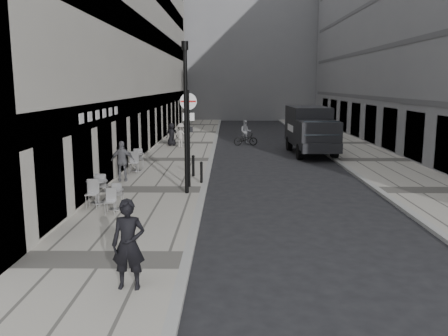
{
  "coord_description": "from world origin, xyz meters",
  "views": [
    {
      "loc": [
        1.0,
        -8.04,
        4.25
      ],
      "look_at": [
        0.84,
        8.02,
        1.4
      ],
      "focal_mm": 38.0,
      "sensor_mm": 36.0,
      "label": 1
    }
  ],
  "objects_px": {
    "walking_man": "(129,244)",
    "lamppost": "(186,111)",
    "sign_post": "(189,126)",
    "cyclist": "(246,136)",
    "panel_van": "(310,128)"
  },
  "relations": [
    {
      "from": "walking_man",
      "to": "lamppost",
      "type": "relative_size",
      "value": 0.33
    },
    {
      "from": "panel_van",
      "to": "sign_post",
      "type": "bearing_deg",
      "value": -125.24
    },
    {
      "from": "panel_van",
      "to": "cyclist",
      "type": "distance_m",
      "value": 5.66
    },
    {
      "from": "sign_post",
      "to": "lamppost",
      "type": "bearing_deg",
      "value": -93.21
    },
    {
      "from": "lamppost",
      "to": "cyclist",
      "type": "distance_m",
      "value": 15.76
    },
    {
      "from": "sign_post",
      "to": "panel_van",
      "type": "distance_m",
      "value": 12.06
    },
    {
      "from": "sign_post",
      "to": "walking_man",
      "type": "bearing_deg",
      "value": -95.67
    },
    {
      "from": "lamppost",
      "to": "panel_van",
      "type": "xyz_separation_m",
      "value": [
        6.59,
        11.21,
        -1.66
      ]
    },
    {
      "from": "walking_man",
      "to": "sign_post",
      "type": "height_order",
      "value": "sign_post"
    },
    {
      "from": "walking_man",
      "to": "lamppost",
      "type": "bearing_deg",
      "value": 89.06
    },
    {
      "from": "lamppost",
      "to": "cyclist",
      "type": "bearing_deg",
      "value": 79.67
    },
    {
      "from": "walking_man",
      "to": "cyclist",
      "type": "bearing_deg",
      "value": 84.2
    },
    {
      "from": "sign_post",
      "to": "cyclist",
      "type": "bearing_deg",
      "value": 75.63
    },
    {
      "from": "sign_post",
      "to": "panel_van",
      "type": "bearing_deg",
      "value": 53.52
    },
    {
      "from": "walking_man",
      "to": "sign_post",
      "type": "xyz_separation_m",
      "value": [
        0.42,
        9.78,
        1.56
      ]
    }
  ]
}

